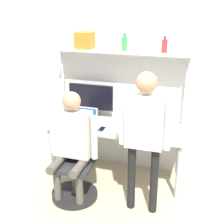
{
  "coord_description": "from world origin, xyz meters",
  "views": [
    {
      "loc": [
        1.04,
        -3.24,
        2.33
      ],
      "look_at": [
        0.06,
        -0.07,
        1.09
      ],
      "focal_mm": 50.0,
      "sensor_mm": 36.0,
      "label": 1
    }
  ],
  "objects_px": {
    "person_standing": "(145,127)",
    "bottle_green": "(125,43)",
    "office_chair": "(75,175)",
    "storage_box": "(85,40)",
    "cell_phone": "(102,129)",
    "person_seated": "(72,138)",
    "monitor": "(91,99)",
    "bottle_red": "(165,46)",
    "laptop": "(86,120)"
  },
  "relations": [
    {
      "from": "person_standing",
      "to": "bottle_green",
      "type": "relative_size",
      "value": 7.77
    },
    {
      "from": "laptop",
      "to": "person_seated",
      "type": "bearing_deg",
      "value": -84.98
    },
    {
      "from": "bottle_green",
      "to": "person_standing",
      "type": "bearing_deg",
      "value": -60.98
    },
    {
      "from": "office_chair",
      "to": "storage_box",
      "type": "xyz_separation_m",
      "value": [
        -0.14,
        0.78,
        1.51
      ]
    },
    {
      "from": "laptop",
      "to": "storage_box",
      "type": "xyz_separation_m",
      "value": [
        -0.1,
        0.28,
        0.99
      ]
    },
    {
      "from": "cell_phone",
      "to": "person_seated",
      "type": "height_order",
      "value": "person_seated"
    },
    {
      "from": "laptop",
      "to": "office_chair",
      "type": "xyz_separation_m",
      "value": [
        0.05,
        -0.5,
        -0.52
      ]
    },
    {
      "from": "office_chair",
      "to": "person_standing",
      "type": "xyz_separation_m",
      "value": [
        0.84,
        -0.02,
        0.75
      ]
    },
    {
      "from": "monitor",
      "to": "cell_phone",
      "type": "xyz_separation_m",
      "value": [
        0.29,
        -0.38,
        -0.26
      ]
    },
    {
      "from": "bottle_green",
      "to": "person_seated",
      "type": "bearing_deg",
      "value": -115.03
    },
    {
      "from": "monitor",
      "to": "bottle_red",
      "type": "distance_m",
      "value": 1.23
    },
    {
      "from": "monitor",
      "to": "laptop",
      "type": "relative_size",
      "value": 2.15
    },
    {
      "from": "storage_box",
      "to": "monitor",
      "type": "bearing_deg",
      "value": 5.34
    },
    {
      "from": "cell_phone",
      "to": "bottle_red",
      "type": "bearing_deg",
      "value": 28.61
    },
    {
      "from": "monitor",
      "to": "office_chair",
      "type": "xyz_separation_m",
      "value": [
        0.08,
        -0.79,
        -0.72
      ]
    },
    {
      "from": "person_standing",
      "to": "bottle_green",
      "type": "xyz_separation_m",
      "value": [
        -0.45,
        0.81,
        0.74
      ]
    },
    {
      "from": "monitor",
      "to": "bottle_red",
      "type": "relative_size",
      "value": 3.26
    },
    {
      "from": "person_seated",
      "to": "bottle_green",
      "type": "xyz_separation_m",
      "value": [
        0.39,
        0.83,
        0.98
      ]
    },
    {
      "from": "laptop",
      "to": "cell_phone",
      "type": "xyz_separation_m",
      "value": [
        0.25,
        -0.09,
        -0.06
      ]
    },
    {
      "from": "person_seated",
      "to": "storage_box",
      "type": "xyz_separation_m",
      "value": [
        -0.14,
        0.83,
        1.0
      ]
    },
    {
      "from": "laptop",
      "to": "bottle_green",
      "type": "distance_m",
      "value": 1.1
    },
    {
      "from": "laptop",
      "to": "person_standing",
      "type": "bearing_deg",
      "value": -30.65
    },
    {
      "from": "bottle_green",
      "to": "bottle_red",
      "type": "xyz_separation_m",
      "value": [
        0.5,
        0.0,
        -0.01
      ]
    },
    {
      "from": "office_chair",
      "to": "bottle_green",
      "type": "xyz_separation_m",
      "value": [
        0.39,
        0.78,
        1.49
      ]
    },
    {
      "from": "person_seated",
      "to": "person_standing",
      "type": "relative_size",
      "value": 0.82
    },
    {
      "from": "bottle_green",
      "to": "bottle_red",
      "type": "distance_m",
      "value": 0.5
    },
    {
      "from": "office_chair",
      "to": "person_seated",
      "type": "relative_size",
      "value": 0.69
    },
    {
      "from": "bottle_red",
      "to": "storage_box",
      "type": "bearing_deg",
      "value": 180.0
    },
    {
      "from": "storage_box",
      "to": "bottle_red",
      "type": "bearing_deg",
      "value": 0.0
    },
    {
      "from": "office_chair",
      "to": "storage_box",
      "type": "bearing_deg",
      "value": 100.18
    },
    {
      "from": "person_standing",
      "to": "storage_box",
      "type": "xyz_separation_m",
      "value": [
        -0.98,
        0.81,
        0.76
      ]
    },
    {
      "from": "office_chair",
      "to": "bottle_green",
      "type": "bearing_deg",
      "value": 63.51
    },
    {
      "from": "person_standing",
      "to": "laptop",
      "type": "bearing_deg",
      "value": 149.35
    },
    {
      "from": "cell_phone",
      "to": "person_seated",
      "type": "relative_size",
      "value": 0.11
    },
    {
      "from": "office_chair",
      "to": "bottle_green",
      "type": "distance_m",
      "value": 1.73
    },
    {
      "from": "cell_phone",
      "to": "office_chair",
      "type": "distance_m",
      "value": 0.65
    },
    {
      "from": "person_standing",
      "to": "bottle_green",
      "type": "bearing_deg",
      "value": 119.02
    },
    {
      "from": "monitor",
      "to": "laptop",
      "type": "distance_m",
      "value": 0.36
    },
    {
      "from": "bottle_green",
      "to": "storage_box",
      "type": "height_order",
      "value": "storage_box"
    },
    {
      "from": "office_chair",
      "to": "bottle_red",
      "type": "xyz_separation_m",
      "value": [
        0.89,
        0.78,
        1.48
      ]
    },
    {
      "from": "office_chair",
      "to": "person_standing",
      "type": "relative_size",
      "value": 0.57
    },
    {
      "from": "laptop",
      "to": "person_seated",
      "type": "distance_m",
      "value": 0.55
    },
    {
      "from": "person_seated",
      "to": "laptop",
      "type": "bearing_deg",
      "value": 95.02
    },
    {
      "from": "cell_phone",
      "to": "laptop",
      "type": "bearing_deg",
      "value": 160.99
    },
    {
      "from": "cell_phone",
      "to": "storage_box",
      "type": "distance_m",
      "value": 1.16
    },
    {
      "from": "person_seated",
      "to": "storage_box",
      "type": "relative_size",
      "value": 6.09
    },
    {
      "from": "cell_phone",
      "to": "person_standing",
      "type": "bearing_deg",
      "value": -34.68
    },
    {
      "from": "bottle_green",
      "to": "laptop",
      "type": "bearing_deg",
      "value": -146.95
    },
    {
      "from": "person_seated",
      "to": "bottle_red",
      "type": "bearing_deg",
      "value": 43.21
    },
    {
      "from": "cell_phone",
      "to": "storage_box",
      "type": "xyz_separation_m",
      "value": [
        -0.35,
        0.37,
        1.05
      ]
    }
  ]
}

